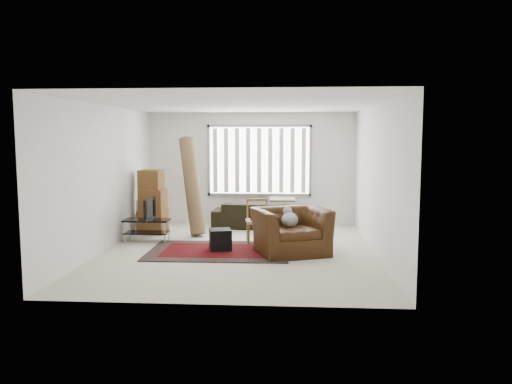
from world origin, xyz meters
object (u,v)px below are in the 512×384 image
(tv_stand, at_px, (147,225))
(sofa, at_px, (257,211))
(moving_boxes, at_px, (152,204))
(armchair, at_px, (291,228))
(side_chair, at_px, (258,219))

(tv_stand, relative_size, sofa, 0.45)
(moving_boxes, relative_size, armchair, 0.89)
(side_chair, xyz_separation_m, armchair, (0.66, -0.92, -0.01))
(sofa, relative_size, side_chair, 2.35)
(sofa, distance_m, armchair, 2.69)
(tv_stand, xyz_separation_m, side_chair, (2.25, 0.07, 0.15))
(side_chair, bearing_deg, tv_stand, 172.88)
(tv_stand, relative_size, armchair, 0.58)
(sofa, bearing_deg, moving_boxes, 24.26)
(side_chair, bearing_deg, moving_boxes, 152.72)
(tv_stand, bearing_deg, armchair, -16.33)
(sofa, xyz_separation_m, armchair, (0.78, -2.57, 0.08))
(tv_stand, distance_m, armchair, 3.04)
(sofa, height_order, armchair, armchair)
(side_chair, relative_size, armchair, 0.55)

